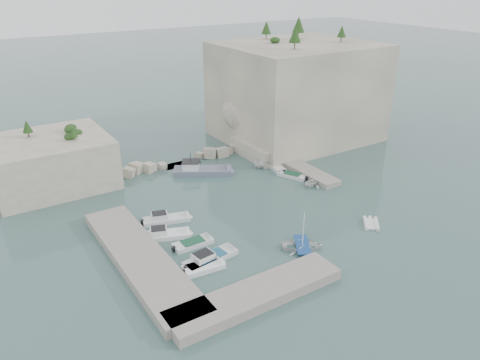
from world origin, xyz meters
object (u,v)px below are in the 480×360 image
motorboat_c (193,245)px  work_boat (203,173)px  motorboat_a (167,221)px  motorboat_b (166,237)px  tender_east_c (276,169)px  tender_east_b (292,177)px  motorboat_d (211,260)px  motorboat_e (204,269)px  inflatable_dinghy (371,225)px  tender_east_d (265,167)px  rowboat (302,248)px  tender_east_a (311,186)px

motorboat_c → work_boat: work_boat is taller
motorboat_a → motorboat_b: same height
motorboat_c → tender_east_c: 24.89m
tender_east_b → tender_east_c: bearing=-21.0°
tender_east_b → motorboat_b: bearing=79.8°
motorboat_d → work_boat: (10.52, 21.22, 0.00)m
motorboat_d → motorboat_e: motorboat_d is taller
inflatable_dinghy → tender_east_b: 16.66m
motorboat_d → motorboat_a: bearing=84.9°
inflatable_dinghy → motorboat_b: bearing=105.6°
tender_east_c → inflatable_dinghy: bearing=-173.5°
tender_east_d → work_boat: bearing=73.4°
tender_east_c → motorboat_d: bearing=136.5°
tender_east_d → work_boat: work_boat is taller
rowboat → motorboat_d: bearing=102.2°
motorboat_b → work_boat: 18.95m
inflatable_dinghy → tender_east_a: size_ratio=1.09×
motorboat_c → motorboat_a: bearing=91.6°
motorboat_a → motorboat_c: (0.17, -6.75, 0.00)m
tender_east_b → inflatable_dinghy: bearing=152.9°
motorboat_d → tender_east_a: size_ratio=2.17×
motorboat_a → motorboat_e: size_ratio=1.34×
inflatable_dinghy → work_boat: bearing=63.0°
tender_east_b → work_boat: size_ratio=0.50×
motorboat_a → tender_east_a: (21.95, -1.77, 0.00)m
motorboat_d → inflatable_dinghy: size_ratio=2.00×
tender_east_a → motorboat_c: bearing=94.2°
motorboat_b → motorboat_d: same height
motorboat_d → tender_east_b: motorboat_d is taller
motorboat_d → tender_east_c: size_ratio=1.37×
motorboat_e → tender_east_c: 28.58m
tender_east_b → tender_east_d: (-1.04, 5.56, 0.00)m
motorboat_a → tender_east_b: 21.83m
tender_east_d → work_boat: (-9.74, 2.93, 0.00)m
rowboat → inflatable_dinghy: bearing=-60.8°
tender_east_a → tender_east_c: size_ratio=0.63×
motorboat_c → tender_east_c: same height
motorboat_d → work_boat: size_ratio=0.70×
motorboat_d → tender_east_a: (21.54, 8.67, 0.00)m
motorboat_d → tender_east_c: motorboat_d is taller
motorboat_b → tender_east_a: bearing=24.5°
motorboat_a → rowboat: 17.28m
motorboat_a → tender_east_b: bearing=22.7°
motorboat_c → work_boat: (10.75, 17.54, 0.00)m
motorboat_c → rowboat: rowboat is taller
motorboat_a → motorboat_c: motorboat_a is taller
motorboat_c → tender_east_d: tender_east_d is taller
motorboat_c → rowboat: size_ratio=1.09×
tender_east_a → tender_east_b: bearing=-5.2°
motorboat_b → motorboat_e: (0.58, -8.07, 0.00)m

